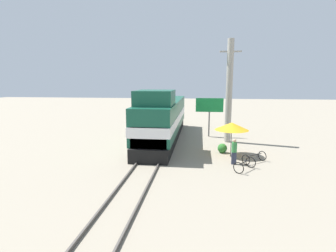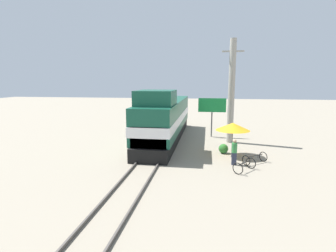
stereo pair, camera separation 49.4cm
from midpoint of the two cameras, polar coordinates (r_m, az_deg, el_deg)
name	(u,v)px [view 2 (the right image)]	position (r m, az deg, el deg)	size (l,w,h in m)	color
ground_plane	(158,150)	(20.31, -1.56, -5.30)	(120.00, 120.00, 0.00)	gray
rail_near	(149,149)	(20.43, -3.54, -5.01)	(0.08, 35.89, 0.15)	#4C4742
rail_far	(167,150)	(20.18, 0.46, -5.18)	(0.08, 35.89, 0.15)	#4C4742
locomotive	(165,119)	(23.41, -0.01, 1.55)	(2.87, 15.33, 4.62)	black
utility_pole	(231,91)	(23.03, 14.24, 7.31)	(1.80, 0.55, 8.75)	#9E998E
vendor_umbrella	(233,127)	(19.05, 14.64, -0.12)	(2.39, 2.39, 2.39)	#4C4C4C
billboard_sign	(212,107)	(25.14, 10.13, 4.02)	(2.59, 0.12, 3.68)	#595959
shrub_cluster	(223,149)	(19.88, 12.67, -4.83)	(0.70, 0.70, 0.70)	#2D722D
person_bystander	(234,151)	(17.25, 15.04, -5.29)	(0.34, 0.34, 1.66)	#2D3347
bicycle	(255,158)	(18.05, 19.14, -6.67)	(1.70, 1.56, 0.67)	black
bicycle_spare	(244,166)	(16.35, 17.15, -8.25)	(1.46, 1.61, 0.69)	black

